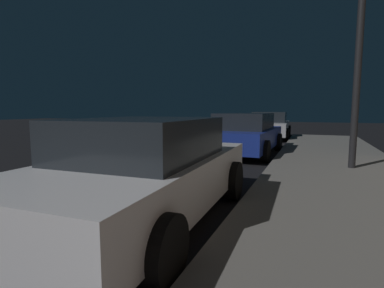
# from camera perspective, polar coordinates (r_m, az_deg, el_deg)

# --- Properties ---
(car_white) EXTENTS (2.21, 4.44, 1.43)m
(car_white) POSITION_cam_1_polar(r_m,az_deg,el_deg) (4.19, -9.08, -5.01)
(car_white) COLOR silver
(car_white) RESTS_ON ground
(car_blue) EXTENTS (2.19, 4.42, 1.43)m
(car_blue) POSITION_cam_1_polar(r_m,az_deg,el_deg) (10.40, 10.22, 1.92)
(car_blue) COLOR navy
(car_blue) RESTS_ON ground
(car_silver) EXTENTS (2.24, 4.44, 1.43)m
(car_silver) POSITION_cam_1_polar(r_m,az_deg,el_deg) (16.58, 14.74, 3.50)
(car_silver) COLOR #B7B7BF
(car_silver) RESTS_ON ground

